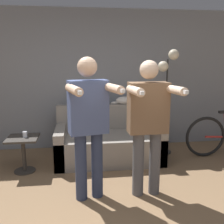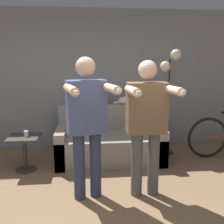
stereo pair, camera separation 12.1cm
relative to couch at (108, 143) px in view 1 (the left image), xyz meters
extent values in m
cube|color=gray|center=(-0.30, 0.73, 1.02)|extent=(10.00, 0.05, 2.60)
cube|color=gray|center=(0.00, -0.04, -0.06)|extent=(1.76, 0.94, 0.45)
cube|color=gray|center=(0.00, 0.36, 0.39)|extent=(1.76, 0.14, 0.44)
cube|color=gray|center=(-0.80, -0.04, 0.01)|extent=(0.16, 0.94, 0.59)
cube|color=gray|center=(0.80, -0.04, 0.01)|extent=(0.16, 0.94, 0.59)
cylinder|color=#2D3856|center=(-0.48, -1.27, 0.13)|extent=(0.14, 0.14, 0.84)
cylinder|color=#2D3856|center=(-0.28, -1.22, 0.13)|extent=(0.14, 0.14, 0.84)
cube|color=#475684|center=(-0.38, -1.25, 0.86)|extent=(0.49, 0.31, 0.63)
sphere|color=#D8AD8C|center=(-0.38, -1.25, 1.33)|extent=(0.23, 0.23, 0.23)
cylinder|color=#D8AD8C|center=(-0.54, -1.54, 1.10)|extent=(0.20, 0.51, 0.09)
cube|color=white|center=(-0.48, -1.78, 1.11)|extent=(0.06, 0.13, 0.04)
cylinder|color=#D8AD8C|center=(-0.12, -1.44, 1.10)|extent=(0.20, 0.51, 0.09)
cube|color=white|center=(-0.06, -1.69, 1.11)|extent=(0.06, 0.13, 0.04)
cylinder|color=#56565B|center=(0.23, -1.25, 0.12)|extent=(0.14, 0.14, 0.82)
cylinder|color=#56565B|center=(0.44, -1.24, 0.12)|extent=(0.14, 0.14, 0.82)
cube|color=brown|center=(0.34, -1.25, 0.84)|extent=(0.48, 0.23, 0.61)
sphere|color=beige|center=(0.34, -1.25, 1.29)|extent=(0.22, 0.22, 0.22)
cylinder|color=beige|center=(0.12, -1.50, 1.08)|extent=(0.10, 0.50, 0.11)
cube|color=white|center=(0.12, -1.75, 1.09)|extent=(0.04, 0.12, 0.04)
cylinder|color=beige|center=(0.57, -1.49, 1.08)|extent=(0.10, 0.50, 0.11)
cube|color=white|center=(0.58, -1.74, 1.09)|extent=(0.04, 0.12, 0.04)
ellipsoid|color=silver|center=(0.32, 0.36, 0.68)|extent=(0.28, 0.15, 0.14)
sphere|color=silver|center=(0.44, 0.36, 0.72)|extent=(0.10, 0.10, 0.10)
ellipsoid|color=silver|center=(0.17, 0.38, 0.63)|extent=(0.15, 0.04, 0.04)
cone|color=silver|center=(0.42, 0.34, 0.76)|extent=(0.03, 0.03, 0.03)
cone|color=silver|center=(0.42, 0.37, 0.76)|extent=(0.03, 0.03, 0.03)
cylinder|color=black|center=(1.05, 0.18, -0.27)|extent=(0.26, 0.26, 0.02)
cylinder|color=black|center=(1.05, 0.18, 0.56)|extent=(0.03, 0.03, 1.69)
sphere|color=#F4E5C1|center=(1.15, 0.18, 1.48)|extent=(0.18, 0.18, 0.18)
sphere|color=#F4E5C1|center=(0.97, 0.18, 1.28)|extent=(0.18, 0.18, 0.18)
cylinder|color=#38332D|center=(-1.34, -0.35, -0.28)|extent=(0.32, 0.32, 0.02)
cylinder|color=#38332D|center=(-1.34, -0.35, -0.03)|extent=(0.06, 0.06, 0.51)
cube|color=#38332D|center=(-1.34, -0.35, 0.24)|extent=(0.46, 0.46, 0.03)
cylinder|color=silver|center=(-1.30, -0.35, 0.30)|extent=(0.07, 0.07, 0.09)
torus|color=black|center=(1.69, -0.10, 0.08)|extent=(0.72, 0.05, 0.72)
cylinder|color=#B72D28|center=(1.89, -0.10, 0.07)|extent=(0.40, 0.04, 0.05)
camera|label=1|loc=(-0.49, -4.25, 1.42)|focal=42.00mm
camera|label=2|loc=(-0.37, -4.27, 1.42)|focal=42.00mm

